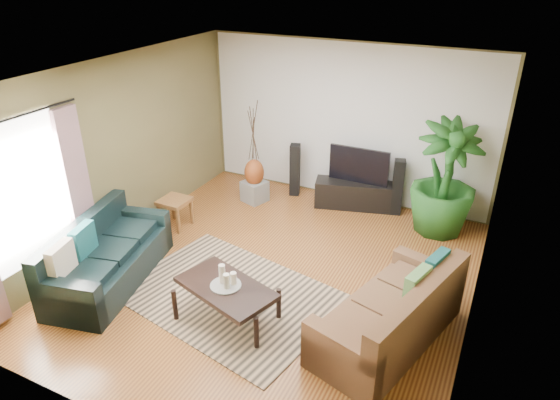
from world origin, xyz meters
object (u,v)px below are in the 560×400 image
Objects in this scene: sofa_right at (389,308)px; speaker_left at (295,170)px; speaker_right at (398,187)px; side_table at (176,212)px; sofa_left at (108,253)px; vase at (254,173)px; tv_stand at (356,194)px; potted_plant at (445,179)px; coffee_table at (227,302)px; pedestal at (255,191)px; television at (359,165)px.

sofa_right is 3.88m from speaker_left.
side_table is at bearing -163.85° from speaker_right.
sofa_left reaches higher than vase.
tv_stand is 1.57m from potted_plant.
sofa_right reaches higher than tv_stand.
speaker_left is (1.09, 3.48, 0.05)m from sofa_left.
sofa_left is at bearing -101.13° from vase.
sofa_left reaches higher than tv_stand.
vase is (-1.21, 2.92, 0.30)m from coffee_table.
sofa_right is 4.15× the size of vase.
sofa_right is at bearing -38.84° from vase.
side_table is at bearing -139.41° from speaker_left.
potted_plant is at bearing 77.83° from coffee_table.
vase is (0.57, 2.92, 0.11)m from sofa_left.
sofa_right is (3.58, 0.50, 0.00)m from sofa_left.
speaker_right is 2.01× the size of vase.
pedestal is 0.79× the size of side_table.
tv_stand is at bearing -16.49° from speaker_left.
side_table is (-0.13, 1.59, -0.19)m from sofa_left.
potted_plant is 3.11m from vase.
vase reaches higher than tv_stand.
speaker_left is (-2.49, 2.97, 0.05)m from sofa_right.
pedestal is at bearing -173.69° from potted_plant.
sofa_right reaches higher than vase.
tv_stand is 2.92× the size of vase.
side_table is (-3.71, 1.09, -0.19)m from sofa_right.
speaker_left reaches higher than coffee_table.
pedestal is 1.50m from side_table.
sofa_right is 3.27m from tv_stand.
tv_stand is at bearing 38.48° from side_table.
pedestal is (-3.08, -0.34, -0.70)m from potted_plant.
coffee_table is 3.81m from potted_plant.
television is (0.45, 3.50, 0.52)m from coffee_table.
vase is (-1.67, -0.58, -0.22)m from television.
sofa_right is 5.31× the size of pedestal.
speaker_right is at bearing -151.62° from sofa_right.
vase is at bearing 130.14° from coffee_table.
vase is (-3.08, -0.34, -0.35)m from potted_plant.
television is at bearing 167.37° from speaker_right.
vase reaches higher than coffee_table.
speaker_left is 0.81m from pedestal.
speaker_right reaches higher than vase.
vase is at bearing -173.69° from potted_plant.
pedestal is at bearing -149.25° from speaker_left.
side_table is at bearing 157.89° from coffee_table.
sofa_left is 1.96× the size of television.
side_table is at bearing -117.95° from pedestal.
speaker_right is (0.67, 0.07, 0.25)m from tv_stand.
potted_plant reaches higher than vase.
coffee_table is at bearing -112.79° from tv_stand.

